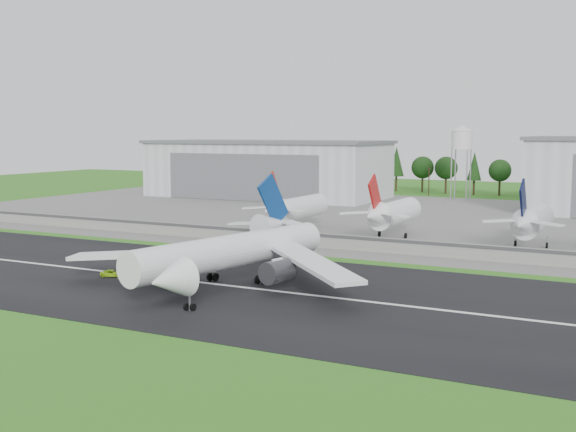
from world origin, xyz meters
The scene contains 14 objects.
ground centered at (0.00, 0.00, 0.00)m, with size 600.00×600.00×0.00m, color #236A19.
runway centered at (0.00, 10.00, 0.05)m, with size 320.00×60.00×0.10m, color black.
runway_centerline centered at (0.00, 10.00, 0.11)m, with size 220.00×1.00×0.02m, color white.
apron centered at (0.00, 120.00, 0.05)m, with size 320.00×150.00×0.10m, color slate.
blast_fence centered at (0.00, 54.99, 1.81)m, with size 240.00×0.61×3.50m.
hangar_west centered at (-80.00, 164.92, 11.63)m, with size 97.00×44.00×23.20m.
water_tower centered at (-5.00, 185.00, 24.55)m, with size 8.40×8.40×29.40m.
utility_poles centered at (0.00, 200.00, 0.00)m, with size 230.00×3.00×12.00m, color black, non-canonical shape.
treeline centered at (0.00, 215.00, 0.00)m, with size 320.00×16.00×22.00m, color black, non-canonical shape.
main_airliner centered at (-1.39, 9.57, 4.89)m, with size 56.04×58.89×18.17m.
ground_vehicle centered at (-25.24, 6.89, 0.72)m, with size 2.04×4.43×1.23m, color #A9E41A.
parked_jet_red_a centered at (-22.84, 76.59, 6.37)m, with size 7.36×31.29×16.89m.
parked_jet_red_b centered at (4.39, 76.59, 6.42)m, with size 7.36×31.29×16.94m.
parked_jet_navy centered at (38.12, 76.59, 6.39)m, with size 7.36×31.29×16.91m.
Camera 1 is at (63.91, -94.79, 26.79)m, focal length 45.00 mm.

